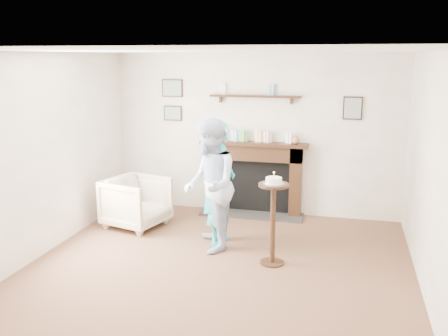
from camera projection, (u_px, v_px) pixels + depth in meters
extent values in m
plane|color=brown|center=(213.00, 276.00, 5.68)|extent=(5.00, 5.00, 0.00)
cube|color=beige|center=(255.00, 135.00, 7.77)|extent=(4.50, 0.04, 2.50)
cube|color=beige|center=(31.00, 159.00, 5.94)|extent=(0.04, 5.00, 2.50)
cube|color=beige|center=(435.00, 181.00, 4.87)|extent=(0.04, 5.00, 2.50)
cube|color=white|center=(212.00, 51.00, 5.14)|extent=(4.50, 5.00, 0.04)
cube|color=black|center=(213.00, 177.00, 7.99)|extent=(0.18, 0.20, 1.10)
cube|color=black|center=(296.00, 182.00, 7.68)|extent=(0.18, 0.20, 1.10)
cube|color=black|center=(254.00, 153.00, 7.74)|extent=(1.50, 0.20, 0.24)
cube|color=black|center=(254.00, 186.00, 7.93)|extent=(1.14, 0.06, 0.86)
cube|color=#312E2C|center=(252.00, 214.00, 7.84)|extent=(1.60, 0.44, 0.03)
cube|color=black|center=(254.00, 144.00, 7.68)|extent=(1.68, 0.26, 0.05)
cube|color=black|center=(255.00, 96.00, 7.57)|extent=(1.40, 0.15, 0.03)
cube|color=black|center=(172.00, 88.00, 7.93)|extent=(0.34, 0.03, 0.28)
cube|color=black|center=(173.00, 113.00, 8.02)|extent=(0.30, 0.03, 0.24)
cube|color=black|center=(353.00, 108.00, 7.32)|extent=(0.28, 0.03, 0.34)
cube|color=black|center=(215.00, 134.00, 7.80)|extent=(0.16, 0.09, 0.22)
cylinder|color=beige|center=(214.00, 134.00, 7.75)|extent=(0.11, 0.01, 0.11)
sphere|color=green|center=(295.00, 140.00, 7.51)|extent=(0.12, 0.12, 0.12)
imported|color=tan|center=(137.00, 226.00, 7.34)|extent=(0.98, 0.97, 0.73)
imported|color=#A3B0CC|center=(210.00, 248.00, 6.49)|extent=(0.89, 0.99, 1.70)
imported|color=teal|center=(220.00, 243.00, 6.68)|extent=(0.49, 0.66, 1.66)
cylinder|color=black|center=(272.00, 262.00, 6.02)|extent=(0.29, 0.29, 0.02)
cylinder|color=black|center=(273.00, 225.00, 5.91)|extent=(0.06, 0.06, 0.94)
cylinder|color=black|center=(274.00, 185.00, 5.81)|extent=(0.36, 0.36, 0.03)
cylinder|color=silver|center=(274.00, 183.00, 5.80)|extent=(0.24, 0.24, 0.01)
cylinder|color=white|center=(274.00, 180.00, 5.80)|extent=(0.19, 0.19, 0.07)
cylinder|color=#FFEEA1|center=(274.00, 175.00, 5.78)|extent=(0.01, 0.01, 0.05)
sphere|color=orange|center=(274.00, 172.00, 5.77)|extent=(0.02, 0.02, 0.02)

